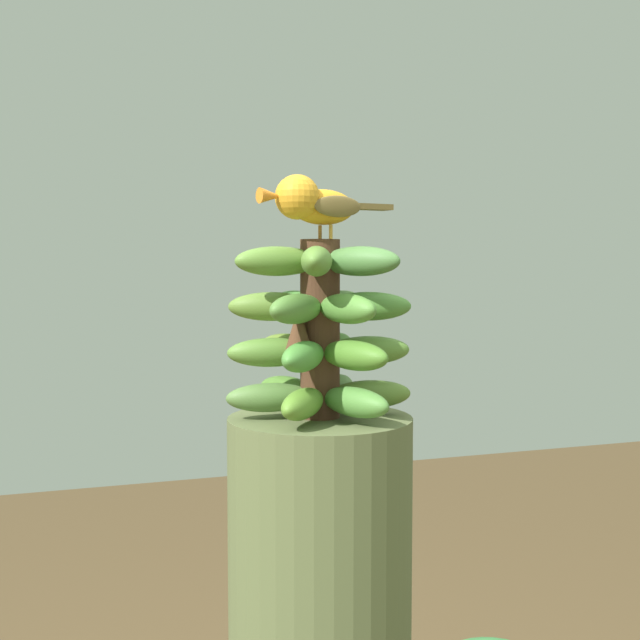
{
  "coord_description": "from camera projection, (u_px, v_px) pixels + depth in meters",
  "views": [
    {
      "loc": [
        1.11,
        -0.38,
        1.34
      ],
      "look_at": [
        0.0,
        0.0,
        1.25
      ],
      "focal_mm": 47.93,
      "sensor_mm": 36.0,
      "label": 1
    }
  ],
  "objects": [
    {
      "name": "banana_bunch",
      "position": [
        320.0,
        329.0,
        1.17
      ],
      "size": [
        0.26,
        0.26,
        0.25
      ],
      "color": "#4C2D1E",
      "rests_on": "banana_tree"
    },
    {
      "name": "perched_bird",
      "position": [
        313.0,
        203.0,
        1.14
      ],
      "size": [
        0.08,
        0.2,
        0.08
      ],
      "color": "#C68933",
      "rests_on": "banana_bunch"
    }
  ]
}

